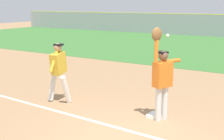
# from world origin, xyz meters

# --- Properties ---
(ground_plane) EXTENTS (69.67, 69.67, 0.00)m
(ground_plane) POSITION_xyz_m (0.00, 0.00, 0.00)
(ground_plane) COLOR #A37A54
(chalk_foul_line) EXTENTS (11.99, 0.79, 0.01)m
(chalk_foul_line) POSITION_xyz_m (-3.97, 0.43, 0.00)
(chalk_foul_line) COLOR white
(chalk_foul_line) RESTS_ON ground_plane
(first_base) EXTENTS (0.39, 0.39, 0.08)m
(first_base) POSITION_xyz_m (0.03, 1.33, 0.04)
(first_base) COLOR white
(first_base) RESTS_ON ground_plane
(fielder) EXTENTS (0.49, 0.85, 2.28)m
(fielder) POSITION_xyz_m (0.20, 1.21, 1.12)
(fielder) COLOR silver
(fielder) RESTS_ON ground_plane
(runner) EXTENTS (0.78, 0.85, 1.72)m
(runner) POSITION_xyz_m (-2.87, 1.00, 1.00)
(runner) COLOR white
(runner) RESTS_ON ground_plane
(baseball) EXTENTS (0.07, 0.07, 0.07)m
(baseball) POSITION_xyz_m (0.33, 1.17, 2.09)
(baseball) COLOR white
(parked_car_red) EXTENTS (4.55, 2.42, 1.25)m
(parked_car_red) POSITION_xyz_m (-12.55, 25.23, 0.67)
(parked_car_red) COLOR #B21E1E
(parked_car_red) RESTS_ON ground_plane
(parked_car_silver) EXTENTS (4.41, 2.15, 1.25)m
(parked_car_silver) POSITION_xyz_m (-6.46, 24.66, 0.67)
(parked_car_silver) COLOR #B7B7BC
(parked_car_silver) RESTS_ON ground_plane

